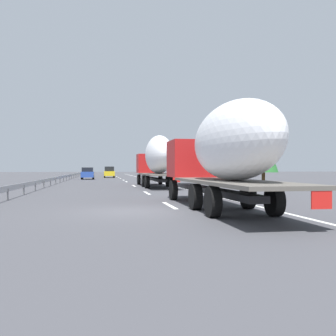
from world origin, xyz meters
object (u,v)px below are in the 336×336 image
(truck_trailing, at_px, (222,150))
(car_blue_sedan, at_px, (88,173))
(truck_lead, at_px, (157,159))
(car_yellow_coupe, at_px, (109,172))
(road_sign, at_px, (162,165))

(truck_trailing, xyz_separation_m, car_blue_sedan, (43.87, 6.94, -1.46))
(truck_lead, height_order, car_blue_sedan, truck_lead)
(car_yellow_coupe, bearing_deg, truck_trailing, -176.30)
(car_blue_sedan, bearing_deg, truck_lead, -164.67)
(car_blue_sedan, xyz_separation_m, car_yellow_coupe, (10.38, -3.42, 0.07))
(truck_lead, height_order, car_yellow_coupe, truck_lead)
(truck_trailing, bearing_deg, car_blue_sedan, 8.99)
(truck_trailing, bearing_deg, car_yellow_coupe, 3.70)
(car_yellow_coupe, bearing_deg, car_blue_sedan, 161.74)
(truck_trailing, height_order, car_blue_sedan, truck_trailing)
(truck_trailing, relative_size, car_yellow_coupe, 2.76)
(truck_trailing, distance_m, road_sign, 35.28)
(car_yellow_coupe, relative_size, road_sign, 1.54)
(truck_trailing, xyz_separation_m, car_yellow_coupe, (54.25, 3.51, -1.38))
(road_sign, bearing_deg, truck_lead, 169.41)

